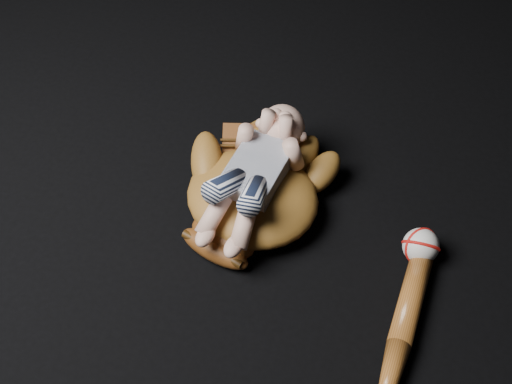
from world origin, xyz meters
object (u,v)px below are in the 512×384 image
(baseball_bat, at_px, (395,358))
(newborn_baby, at_px, (251,175))
(baseball_glove, at_px, (252,193))
(baseball, at_px, (421,246))

(baseball_bat, bearing_deg, newborn_baby, 141.59)
(baseball_glove, distance_m, baseball, 0.36)
(baseball, bearing_deg, baseball_bat, -94.07)
(newborn_baby, distance_m, baseball, 0.38)
(newborn_baby, xyz_separation_m, baseball_bat, (0.35, -0.27, -0.10))
(baseball_glove, distance_m, newborn_baby, 0.06)
(baseball, bearing_deg, baseball_glove, 175.87)
(baseball_bat, bearing_deg, baseball_glove, 141.15)
(newborn_baby, bearing_deg, baseball_glove, 80.66)
(baseball_glove, relative_size, baseball_bat, 0.82)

